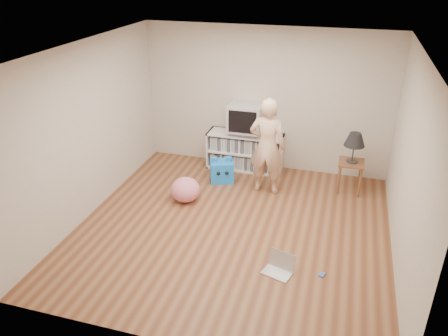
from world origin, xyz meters
The scene contains 13 objects.
ground centered at (0.00, 0.00, 0.00)m, with size 4.50×4.50×0.00m, color brown.
walls centered at (0.00, 0.00, 1.30)m, with size 4.52×4.52×2.60m.
ceiling centered at (0.00, 0.00, 2.60)m, with size 4.50×4.50×0.01m, color white.
media_unit centered at (-0.31, 2.04, 0.35)m, with size 1.40×0.45×0.70m.
dvd_deck centered at (-0.31, 2.02, 0.73)m, with size 0.45×0.35×0.07m, color gray.
crt_tv centered at (-0.31, 2.02, 1.02)m, with size 0.60×0.53×0.50m.
side_table centered at (1.61, 1.65, 0.42)m, with size 0.42×0.42×0.55m.
table_lamp centered at (1.61, 1.65, 0.94)m, with size 0.34×0.34×0.52m.
person centered at (0.24, 1.26, 0.83)m, with size 0.60×0.40×1.66m, color beige.
laptop centered at (0.83, -0.78, 0.07)m, with size 0.43×0.38×0.25m.
playing_cards centered at (1.37, -0.71, 0.01)m, with size 0.07×0.09×0.02m, color #476BBD.
plush_blue centered at (-0.58, 1.40, 0.20)m, with size 0.49×0.44×0.46m.
plush_pink centered at (-0.96, 0.57, 0.20)m, with size 0.48×0.48×0.40m, color pink.
Camera 1 is at (1.39, -5.26, 3.67)m, focal length 35.00 mm.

